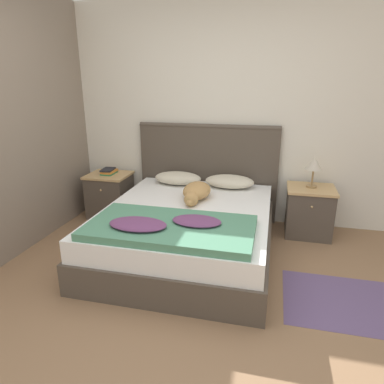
{
  "coord_description": "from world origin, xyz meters",
  "views": [
    {
      "loc": [
        0.65,
        -1.95,
        1.66
      ],
      "look_at": [
        -0.13,
        1.26,
        0.58
      ],
      "focal_mm": 32.0,
      "sensor_mm": 36.0,
      "label": 1
    }
  ],
  "objects_px": {
    "nightstand_right": "(309,211)",
    "book_stack": "(109,171)",
    "nightstand_left": "(110,195)",
    "bed": "(187,231)",
    "dog": "(196,192)",
    "pillow_right": "(230,181)",
    "pillow_left": "(178,178)",
    "table_lamp": "(314,165)"
  },
  "relations": [
    {
      "from": "nightstand_right",
      "to": "book_stack",
      "type": "distance_m",
      "value": 2.44
    },
    {
      "from": "nightstand_left",
      "to": "nightstand_right",
      "type": "xyz_separation_m",
      "value": [
        2.42,
        0.0,
        0.0
      ]
    },
    {
      "from": "bed",
      "to": "dog",
      "type": "xyz_separation_m",
      "value": [
        0.03,
        0.28,
        0.32
      ]
    },
    {
      "from": "pillow_right",
      "to": "book_stack",
      "type": "height_order",
      "value": "pillow_right"
    },
    {
      "from": "nightstand_left",
      "to": "book_stack",
      "type": "height_order",
      "value": "book_stack"
    },
    {
      "from": "bed",
      "to": "pillow_left",
      "type": "bearing_deg",
      "value": 112.22
    },
    {
      "from": "book_stack",
      "to": "table_lamp",
      "type": "xyz_separation_m",
      "value": [
        2.42,
        0.01,
        0.22
      ]
    },
    {
      "from": "bed",
      "to": "pillow_left",
      "type": "xyz_separation_m",
      "value": [
        -0.31,
        0.76,
        0.32
      ]
    },
    {
      "from": "pillow_right",
      "to": "pillow_left",
      "type": "bearing_deg",
      "value": 180.0
    },
    {
      "from": "nightstand_right",
      "to": "pillow_right",
      "type": "relative_size",
      "value": 0.98
    },
    {
      "from": "pillow_right",
      "to": "dog",
      "type": "height_order",
      "value": "dog"
    },
    {
      "from": "pillow_right",
      "to": "book_stack",
      "type": "bearing_deg",
      "value": 179.91
    },
    {
      "from": "dog",
      "to": "table_lamp",
      "type": "xyz_separation_m",
      "value": [
        1.18,
        0.49,
        0.24
      ]
    },
    {
      "from": "bed",
      "to": "book_stack",
      "type": "distance_m",
      "value": 1.47
    },
    {
      "from": "table_lamp",
      "to": "book_stack",
      "type": "bearing_deg",
      "value": -179.83
    },
    {
      "from": "pillow_right",
      "to": "nightstand_right",
      "type": "bearing_deg",
      "value": -0.62
    },
    {
      "from": "bed",
      "to": "book_stack",
      "type": "xyz_separation_m",
      "value": [
        -1.21,
        0.76,
        0.35
      ]
    },
    {
      "from": "nightstand_left",
      "to": "pillow_left",
      "type": "xyz_separation_m",
      "value": [
        0.9,
        0.01,
        0.28
      ]
    },
    {
      "from": "nightstand_right",
      "to": "pillow_right",
      "type": "height_order",
      "value": "pillow_right"
    },
    {
      "from": "nightstand_left",
      "to": "book_stack",
      "type": "xyz_separation_m",
      "value": [
        0.0,
        0.01,
        0.31
      ]
    },
    {
      "from": "book_stack",
      "to": "pillow_right",
      "type": "bearing_deg",
      "value": -0.09
    },
    {
      "from": "pillow_right",
      "to": "bed",
      "type": "bearing_deg",
      "value": -112.22
    },
    {
      "from": "pillow_right",
      "to": "dog",
      "type": "xyz_separation_m",
      "value": [
        -0.28,
        -0.48,
        0.01
      ]
    },
    {
      "from": "pillow_left",
      "to": "pillow_right",
      "type": "relative_size",
      "value": 1.0
    },
    {
      "from": "bed",
      "to": "nightstand_right",
      "type": "height_order",
      "value": "nightstand_right"
    },
    {
      "from": "bed",
      "to": "nightstand_right",
      "type": "bearing_deg",
      "value": 31.73
    },
    {
      "from": "bed",
      "to": "table_lamp",
      "type": "distance_m",
      "value": 1.54
    },
    {
      "from": "bed",
      "to": "nightstand_left",
      "type": "height_order",
      "value": "nightstand_left"
    },
    {
      "from": "pillow_right",
      "to": "book_stack",
      "type": "distance_m",
      "value": 1.52
    },
    {
      "from": "nightstand_left",
      "to": "pillow_left",
      "type": "distance_m",
      "value": 0.94
    },
    {
      "from": "dog",
      "to": "book_stack",
      "type": "relative_size",
      "value": 2.63
    },
    {
      "from": "nightstand_right",
      "to": "dog",
      "type": "distance_m",
      "value": 1.3
    },
    {
      "from": "bed",
      "to": "pillow_left",
      "type": "distance_m",
      "value": 0.88
    },
    {
      "from": "nightstand_left",
      "to": "book_stack",
      "type": "bearing_deg",
      "value": 82.87
    },
    {
      "from": "nightstand_right",
      "to": "book_stack",
      "type": "height_order",
      "value": "book_stack"
    },
    {
      "from": "nightstand_left",
      "to": "table_lamp",
      "type": "relative_size",
      "value": 1.61
    },
    {
      "from": "pillow_left",
      "to": "table_lamp",
      "type": "distance_m",
      "value": 1.54
    },
    {
      "from": "pillow_left",
      "to": "pillow_right",
      "type": "bearing_deg",
      "value": 0.0
    },
    {
      "from": "book_stack",
      "to": "table_lamp",
      "type": "distance_m",
      "value": 2.43
    },
    {
      "from": "bed",
      "to": "dog",
      "type": "relative_size",
      "value": 3.03
    },
    {
      "from": "nightstand_right",
      "to": "pillow_left",
      "type": "bearing_deg",
      "value": 179.63
    },
    {
      "from": "pillow_right",
      "to": "table_lamp",
      "type": "xyz_separation_m",
      "value": [
        0.9,
        0.01,
        0.25
      ]
    }
  ]
}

